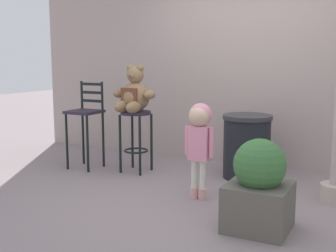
# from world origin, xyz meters

# --- Properties ---
(ground_plane) EXTENTS (24.00, 24.00, 0.00)m
(ground_plane) POSITION_xyz_m (0.00, 0.00, 0.00)
(ground_plane) COLOR gray
(building_wall) EXTENTS (6.83, 0.30, 3.52)m
(building_wall) POSITION_xyz_m (0.00, 1.76, 1.76)
(building_wall) COLOR #A7948E
(building_wall) RESTS_ON ground_plane
(bar_stool_with_teddy) EXTENTS (0.38, 0.38, 0.77)m
(bar_stool_with_teddy) POSITION_xyz_m (-1.18, 0.62, 0.55)
(bar_stool_with_teddy) COLOR #261F2F
(bar_stool_with_teddy) RESTS_ON ground_plane
(teddy_bear) EXTENTS (0.56, 0.50, 0.58)m
(teddy_bear) POSITION_xyz_m (-1.18, 0.59, 0.98)
(teddy_bear) COLOR olive
(teddy_bear) RESTS_ON bar_stool_with_teddy
(child_walking) EXTENTS (0.31, 0.25, 0.98)m
(child_walking) POSITION_xyz_m (-0.04, -0.01, 0.71)
(child_walking) COLOR #DA9C99
(child_walking) RESTS_ON ground_plane
(trash_bin) EXTENTS (0.59, 0.59, 0.76)m
(trash_bin) POSITION_xyz_m (0.15, 0.98, 0.38)
(trash_bin) COLOR black
(trash_bin) RESTS_ON ground_plane
(bar_chair_empty) EXTENTS (0.39, 0.39, 1.13)m
(bar_chair_empty) POSITION_xyz_m (-1.86, 0.50, 0.66)
(bar_chair_empty) COLOR #261F2F
(bar_chair_empty) RESTS_ON ground_plane
(planter_with_shrub) EXTENTS (0.51, 0.51, 0.77)m
(planter_with_shrub) POSITION_xyz_m (0.71, -0.51, 0.36)
(planter_with_shrub) COLOR #58554B
(planter_with_shrub) RESTS_ON ground_plane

